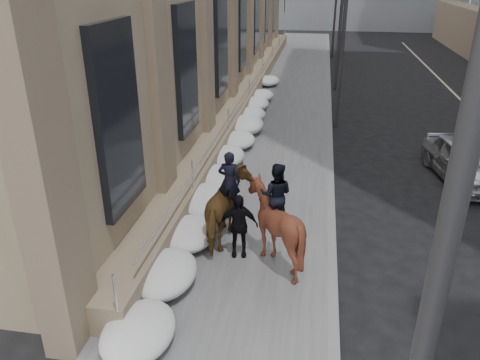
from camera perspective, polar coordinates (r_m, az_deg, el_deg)
name	(u,v)px	position (r m, az deg, el deg)	size (l,w,h in m)	color
ground	(224,295)	(11.77, -1.96, -13.80)	(140.00, 140.00, 0.00)	black
sidewalk	(269,150)	(20.46, 3.59, 3.70)	(5.00, 80.00, 0.12)	#4E4E51
curb	(330,153)	(20.38, 10.94, 3.21)	(0.24, 80.00, 0.12)	slate
streetlight_near	(404,339)	(4.15, 19.37, -17.84)	(1.71, 0.24, 8.00)	#2D2D30
streetlight_mid	(340,32)	(23.22, 12.09, 17.23)	(1.71, 0.24, 8.00)	#2D2D30
streetlight_far	(334,3)	(43.14, 11.38, 20.39)	(1.71, 0.24, 8.00)	#2D2D30
traffic_signal	(325,26)	(31.22, 10.33, 18.02)	(4.10, 0.22, 6.00)	#2D2D30
snow_bank	(229,155)	(18.76, -1.35, 3.12)	(1.70, 18.10, 0.76)	silver
mounted_horse_left	(228,207)	(13.10, -1.45, -3.29)	(1.14, 2.41, 2.67)	#4F3417
mounted_horse_right	(275,222)	(12.17, 4.23, -5.09)	(1.84, 2.05, 2.75)	#4C2215
pedestrian	(238,225)	(12.53, -0.21, -5.56)	(1.06, 0.44, 1.80)	black
car_silver	(464,161)	(19.22, 25.63, 2.15)	(1.84, 4.57, 1.56)	#B9BBC1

